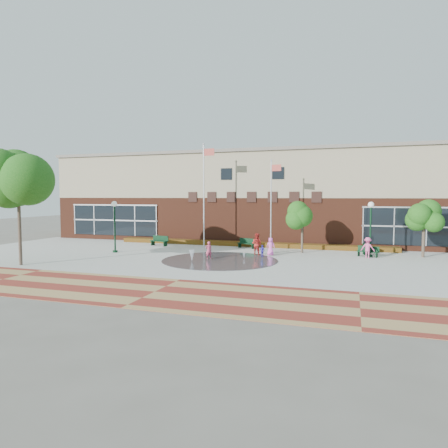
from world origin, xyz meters
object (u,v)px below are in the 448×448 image
(flagpole_right, at_px, (272,200))
(trash_can, at_px, (366,249))
(bench_left, at_px, (159,243))
(child_splash, at_px, (209,250))
(tree_big_left, at_px, (18,181))
(flagpole_left, at_px, (204,190))

(flagpole_right, xyz_separation_m, trash_can, (7.65, 0.25, -3.87))
(bench_left, height_order, trash_can, bench_left)
(flagpole_right, bearing_deg, bench_left, -169.60)
(flagpole_right, xyz_separation_m, child_splash, (-3.56, -5.78, -3.67))
(flagpole_right, height_order, bench_left, flagpole_right)
(tree_big_left, bearing_deg, flagpole_left, 55.29)
(bench_left, height_order, child_splash, child_splash)
(flagpole_right, distance_m, tree_big_left, 19.19)
(flagpole_left, distance_m, child_splash, 8.02)
(flagpole_left, relative_size, trash_can, 10.22)
(flagpole_left, xyz_separation_m, tree_big_left, (-8.61, -12.42, 0.47))
(flagpole_left, bearing_deg, flagpole_right, -0.05)
(flagpole_right, height_order, tree_big_left, tree_big_left)
(trash_can, height_order, child_splash, child_splash)
(flagpole_left, distance_m, flagpole_right, 6.25)
(bench_left, relative_size, child_splash, 1.48)
(flagpole_right, bearing_deg, trash_can, 13.36)
(bench_left, bearing_deg, trash_can, 15.82)
(flagpole_left, relative_size, bench_left, 4.79)
(bench_left, bearing_deg, child_splash, -24.28)
(flagpole_right, bearing_deg, flagpole_left, -171.00)
(flagpole_left, bearing_deg, trash_can, 2.37)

